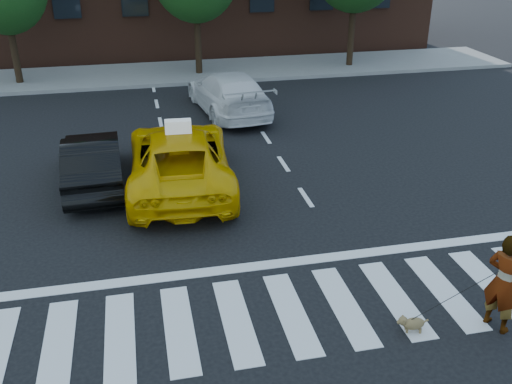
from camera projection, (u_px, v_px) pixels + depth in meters
ground at (291, 313)px, 10.19m from camera, size 120.00×120.00×0.00m
crosswalk at (291, 313)px, 10.18m from camera, size 13.00×2.40×0.01m
stop_line at (270, 264)px, 11.59m from camera, size 12.00×0.30×0.01m
sidewalk_far at (187, 72)px, 25.53m from camera, size 30.00×4.00×0.15m
taxi at (179, 158)px, 14.69m from camera, size 2.87×5.67×1.54m
black_sedan at (93, 161)px, 14.76m from camera, size 1.59×4.13×1.34m
white_suv at (229, 93)px, 20.24m from camera, size 2.67×5.28×1.47m
woman at (504, 283)px, 9.46m from camera, size 0.67×0.78×1.82m
dog at (412, 323)px, 9.65m from camera, size 0.53×0.29×0.30m
taxi_sign at (178, 126)px, 14.11m from camera, size 0.67×0.32×0.32m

